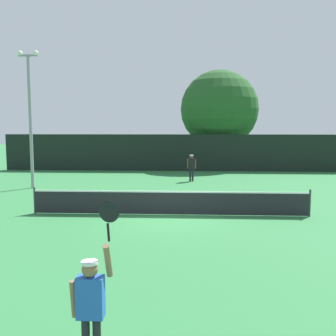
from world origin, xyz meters
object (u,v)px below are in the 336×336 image
Objects in this scene: player_receiving at (191,165)px; parked_car_near at (155,153)px; player_serving at (91,299)px; large_tree at (219,109)px; tennis_ball at (187,207)px; light_pole at (30,110)px.

player_receiving is 0.40× the size of parked_car_near.
parked_car_near is at bearing -76.06° from player_receiving.
player_receiving is (1.57, 19.44, -0.03)m from player_serving.
large_tree is at bearing -105.07° from player_receiving.
player_receiving reaches higher than parked_car_near.
tennis_ball is at bearing -98.87° from large_tree.
player_serving is 18.26m from light_pole.
light_pole reaches higher than player_receiving.
tennis_ball is (-0.24, -8.15, -1.02)m from player_receiving.
tennis_ball is at bearing -29.29° from light_pole.
player_serving is at bearing -96.72° from tennis_ball.
tennis_ball is 11.10m from light_pole.
tennis_ball is 18.15m from large_tree.
player_serving is 0.32× the size of light_pole.
player_serving is at bearing 85.38° from player_receiving.
light_pole is at bearing 19.07° from player_receiving.
parked_car_near is at bearing 72.76° from light_pole.
large_tree is 9.22m from parked_car_near.
player_receiving is 8.22m from tennis_ball.
tennis_ball is 0.02× the size of parked_car_near.
player_serving is 34.10m from parked_car_near.
parked_car_near is at bearing 93.45° from player_serving.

